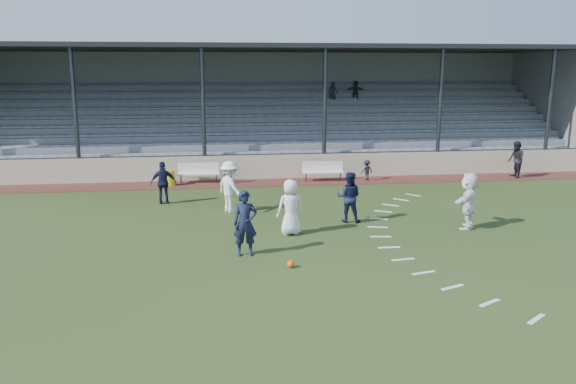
# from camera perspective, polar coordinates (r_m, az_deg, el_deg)

# --- Properties ---
(ground) EXTENTS (90.00, 90.00, 0.00)m
(ground) POSITION_cam_1_polar(r_m,az_deg,el_deg) (17.15, 1.05, -6.04)
(ground) COLOR #2A3C18
(ground) RESTS_ON ground
(cinder_track) EXTENTS (34.00, 2.00, 0.02)m
(cinder_track) POSITION_cam_1_polar(r_m,az_deg,el_deg) (27.25, -2.11, 0.95)
(cinder_track) COLOR #4E231F
(cinder_track) RESTS_ON ground
(retaining_wall) EXTENTS (34.00, 0.18, 1.20)m
(retaining_wall) POSITION_cam_1_polar(r_m,az_deg,el_deg) (28.17, -2.31, 2.55)
(retaining_wall) COLOR #C4B697
(retaining_wall) RESTS_ON ground
(bench_left) EXTENTS (2.02, 0.56, 0.95)m
(bench_left) POSITION_cam_1_polar(r_m,az_deg,el_deg) (27.49, -9.08, 2.13)
(bench_left) COLOR silver
(bench_left) RESTS_ON cinder_track
(bench_right) EXTENTS (2.01, 0.53, 0.95)m
(bench_right) POSITION_cam_1_polar(r_m,az_deg,el_deg) (27.64, 3.55, 2.31)
(bench_right) COLOR silver
(bench_right) RESTS_ON cinder_track
(trash_bin) EXTENTS (0.45, 0.45, 0.73)m
(trash_bin) POSITION_cam_1_polar(r_m,az_deg,el_deg) (27.07, -11.88, 1.42)
(trash_bin) COLOR gold
(trash_bin) RESTS_ON cinder_track
(football) EXTENTS (0.21, 0.21, 0.21)m
(football) POSITION_cam_1_polar(r_m,az_deg,el_deg) (15.77, 0.29, -7.32)
(football) COLOR #EE590E
(football) RESTS_ON ground
(player_white_lead) EXTENTS (1.01, 0.76, 1.87)m
(player_white_lead) POSITION_cam_1_polar(r_m,az_deg,el_deg) (18.62, 0.27, -1.55)
(player_white_lead) COLOR white
(player_white_lead) RESTS_ON ground
(player_navy_lead) EXTENTS (0.73, 0.49, 1.96)m
(player_navy_lead) POSITION_cam_1_polar(r_m,az_deg,el_deg) (16.57, -4.38, -3.20)
(player_navy_lead) COLOR #131834
(player_navy_lead) RESTS_ON ground
(player_navy_mid) EXTENTS (1.05, 0.93, 1.83)m
(player_navy_mid) POSITION_cam_1_polar(r_m,az_deg,el_deg) (20.27, 6.21, -0.52)
(player_navy_mid) COLOR #131834
(player_navy_mid) RESTS_ON ground
(player_white_wing) EXTENTS (1.34, 1.48, 2.00)m
(player_white_wing) POSITION_cam_1_polar(r_m,az_deg,el_deg) (21.59, -5.91, 0.52)
(player_white_wing) COLOR white
(player_white_wing) RESTS_ON ground
(player_navy_wing) EXTENTS (1.05, 0.50, 1.75)m
(player_navy_wing) POSITION_cam_1_polar(r_m,az_deg,el_deg) (23.45, -12.54, 0.92)
(player_navy_wing) COLOR #131834
(player_navy_wing) RESTS_ON ground
(player_white_back) EXTENTS (1.54, 1.81, 1.96)m
(player_white_back) POSITION_cam_1_polar(r_m,az_deg,el_deg) (20.32, 17.86, -0.84)
(player_white_back) COLOR white
(player_white_back) RESTS_ON ground
(official) EXTENTS (0.78, 0.96, 1.85)m
(official) POSITION_cam_1_polar(r_m,az_deg,el_deg) (30.54, 22.15, 3.07)
(official) COLOR black
(official) RESTS_ON cinder_track
(sub_left_near) EXTENTS (0.46, 0.36, 1.10)m
(sub_left_near) POSITION_cam_1_polar(r_m,az_deg,el_deg) (27.16, -6.23, 2.06)
(sub_left_near) COLOR black
(sub_left_near) RESTS_ON cinder_track
(sub_left_far) EXTENTS (0.64, 0.43, 1.01)m
(sub_left_far) POSITION_cam_1_polar(r_m,az_deg,el_deg) (27.17, -5.94, 1.97)
(sub_left_far) COLOR black
(sub_left_far) RESTS_ON cinder_track
(sub_right) EXTENTS (0.75, 0.58, 1.02)m
(sub_right) POSITION_cam_1_polar(r_m,az_deg,el_deg) (27.98, 8.00, 2.22)
(sub_right) COLOR black
(sub_right) RESTS_ON cinder_track
(grandstand) EXTENTS (34.60, 9.00, 6.61)m
(grandstand) POSITION_cam_1_polar(r_m,az_deg,el_deg) (32.60, -3.05, 6.74)
(grandstand) COLOR slate
(grandstand) RESTS_ON ground
(penalty_arc) EXTENTS (3.89, 14.63, 0.01)m
(penalty_arc) POSITION_cam_1_polar(r_m,az_deg,el_deg) (18.18, 14.07, -5.33)
(penalty_arc) COLOR white
(penalty_arc) RESTS_ON ground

